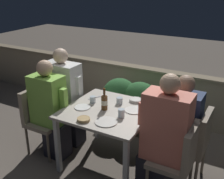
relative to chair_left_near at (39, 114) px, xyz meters
name	(u,v)px	position (x,y,z in m)	size (l,w,h in m)	color
ground_plane	(109,163)	(0.91, 0.17, -0.51)	(16.00, 16.00, 0.00)	#665B51
parapet_wall	(154,93)	(0.91, 1.61, -0.11)	(9.00, 0.18, 0.80)	gray
dining_table	(109,117)	(0.91, 0.17, 0.12)	(0.96, 0.94, 0.72)	#BCB2A3
planter_hedge	(140,105)	(0.91, 1.06, -0.09)	(1.18, 0.47, 0.76)	brown
chair_left_near	(39,114)	(0.00, 0.00, 0.00)	(0.41, 0.41, 0.85)	gray
person_green_blouse	(50,110)	(0.19, 0.00, 0.11)	(0.48, 0.26, 1.24)	#282833
chair_left_far	(55,104)	(-0.04, 0.35, 0.00)	(0.41, 0.41, 0.85)	gray
person_white_polo	(65,97)	(0.14, 0.35, 0.13)	(0.52, 0.26, 1.30)	#282833
chair_right_near	(180,156)	(1.80, 0.00, 0.00)	(0.41, 0.41, 0.85)	gray
person_coral_top	(163,138)	(1.61, 0.00, 0.15)	(0.51, 0.26, 1.32)	#282833
chair_right_far	(195,140)	(1.86, 0.35, 0.00)	(0.41, 0.41, 0.85)	gray
person_navy_jumper	(178,128)	(1.66, 0.35, 0.10)	(0.48, 0.26, 1.21)	#282833
beer_bottle	(104,101)	(0.86, 0.15, 0.31)	(0.07, 0.07, 0.26)	brown
plate_0	(106,122)	(1.03, -0.10, 0.22)	(0.24, 0.24, 0.01)	silver
plate_1	(82,107)	(0.62, 0.07, 0.22)	(0.18, 0.18, 0.01)	white
plate_2	(134,110)	(1.16, 0.28, 0.22)	(0.21, 0.21, 0.01)	silver
bowl_0	(84,119)	(0.81, -0.19, 0.23)	(0.14, 0.14, 0.03)	tan
bowl_1	(136,100)	(1.08, 0.53, 0.23)	(0.15, 0.15, 0.03)	beige
glass_cup_0	(93,100)	(0.65, 0.24, 0.25)	(0.07, 0.07, 0.08)	silver
glass_cup_1	(119,101)	(0.94, 0.37, 0.25)	(0.07, 0.07, 0.08)	silver
glass_cup_2	(121,113)	(1.11, 0.08, 0.26)	(0.07, 0.07, 0.09)	silver
fork_0	(94,98)	(0.59, 0.37, 0.21)	(0.10, 0.16, 0.01)	silver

